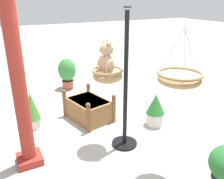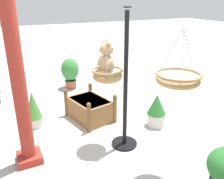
# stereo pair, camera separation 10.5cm
# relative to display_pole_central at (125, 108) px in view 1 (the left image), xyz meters

# --- Properties ---
(ground_plane) EXTENTS (40.00, 40.00, 0.00)m
(ground_plane) POSITION_rel_display_pole_central_xyz_m (0.16, 0.11, -0.70)
(ground_plane) COLOR #ADAAA3
(display_pole_central) EXTENTS (0.44, 0.44, 2.30)m
(display_pole_central) POSITION_rel_display_pole_central_xyz_m (0.00, 0.00, 0.00)
(display_pole_central) COLOR black
(display_pole_central) RESTS_ON ground
(hanging_basket_with_teddy) EXTENTS (0.50, 0.50, 0.69)m
(hanging_basket_with_teddy) POSITION_rel_display_pole_central_xyz_m (0.15, 0.25, 0.57)
(hanging_basket_with_teddy) COLOR #A37F51
(teddy_bear) EXTENTS (0.37, 0.34, 0.53)m
(teddy_bear) POSITION_rel_display_pole_central_xyz_m (0.15, 0.27, 0.80)
(teddy_bear) COLOR tan
(hanging_basket_left_high) EXTENTS (0.57, 0.57, 0.73)m
(hanging_basket_left_high) POSITION_rel_display_pole_central_xyz_m (-0.95, -0.21, 0.77)
(hanging_basket_left_high) COLOR #A37F51
(greenhouse_pillar_right) EXTENTS (0.39, 0.39, 3.04)m
(greenhouse_pillar_right) POSITION_rel_display_pole_central_xyz_m (0.26, 1.56, 0.77)
(greenhouse_pillar_right) COLOR #9E2D23
(greenhouse_pillar_right) RESTS_ON ground
(wooden_planter_box) EXTENTS (1.09, 0.89, 0.61)m
(wooden_planter_box) POSITION_rel_display_pole_central_xyz_m (1.16, 0.19, -0.46)
(wooden_planter_box) COLOR olive
(wooden_planter_box) RESTS_ON ground
(potted_plant_tall_leafy) EXTENTS (0.31, 0.31, 0.75)m
(potted_plant_tall_leafy) POSITION_rel_display_pole_central_xyz_m (1.34, 1.29, -0.33)
(potted_plant_tall_leafy) COLOR beige
(potted_plant_tall_leafy) RESTS_ON ground
(potted_plant_small_succulent) EXTENTS (0.37, 0.37, 0.67)m
(potted_plant_small_succulent) POSITION_rel_display_pole_central_xyz_m (0.31, -0.88, -0.36)
(potted_plant_small_succulent) COLOR beige
(potted_plant_small_succulent) RESTS_ON ground
(potted_plant_conical_shrub) EXTENTS (0.48, 0.48, 0.86)m
(potted_plant_conical_shrub) POSITION_rel_display_pole_central_xyz_m (3.14, 0.00, -0.22)
(potted_plant_conical_shrub) COLOR #AD563D
(potted_plant_conical_shrub) RESTS_ON ground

